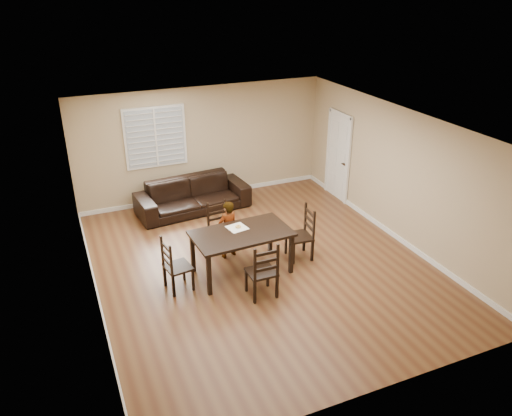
# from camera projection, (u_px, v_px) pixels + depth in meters

# --- Properties ---
(ground) EXTENTS (7.00, 7.00, 0.00)m
(ground) POSITION_uv_depth(u_px,v_px,m) (261.00, 264.00, 9.46)
(ground) COLOR brown
(ground) RESTS_ON ground
(room) EXTENTS (6.04, 7.04, 2.72)m
(room) POSITION_uv_depth(u_px,v_px,m) (259.00, 172.00, 8.85)
(room) COLOR tan
(room) RESTS_ON ground
(dining_table) EXTENTS (1.80, 1.07, 0.82)m
(dining_table) POSITION_uv_depth(u_px,v_px,m) (242.00, 237.00, 8.91)
(dining_table) COLOR black
(dining_table) RESTS_ON ground
(chair_near) EXTENTS (0.47, 0.45, 0.96)m
(chair_near) POSITION_uv_depth(u_px,v_px,m) (219.00, 226.00, 9.93)
(chair_near) COLOR black
(chair_near) RESTS_ON ground
(chair_far) EXTENTS (0.47, 0.44, 1.04)m
(chair_far) POSITION_uv_depth(u_px,v_px,m) (265.00, 275.00, 8.27)
(chair_far) COLOR black
(chair_far) RESTS_ON ground
(chair_left) EXTENTS (0.48, 0.50, 0.99)m
(chair_left) POSITION_uv_depth(u_px,v_px,m) (171.00, 268.00, 8.50)
(chair_left) COLOR black
(chair_left) RESTS_ON ground
(chair_right) EXTENTS (0.48, 0.51, 1.05)m
(chair_right) POSITION_uv_depth(u_px,v_px,m) (305.00, 234.00, 9.53)
(chair_right) COLOR black
(chair_right) RESTS_ON ground
(child) EXTENTS (0.48, 0.38, 1.16)m
(child) POSITION_uv_depth(u_px,v_px,m) (228.00, 229.00, 9.49)
(child) COLOR gray
(child) RESTS_ON ground
(napkin) EXTENTS (0.39, 0.39, 0.00)m
(napkin) POSITION_uv_depth(u_px,v_px,m) (237.00, 228.00, 9.03)
(napkin) COLOR beige
(napkin) RESTS_ON dining_table
(donut) EXTENTS (0.11, 0.11, 0.04)m
(donut) POSITION_uv_depth(u_px,v_px,m) (238.00, 226.00, 9.03)
(donut) COLOR gold
(donut) RESTS_ON napkin
(sofa) EXTENTS (2.64, 1.24, 0.75)m
(sofa) POSITION_uv_depth(u_px,v_px,m) (193.00, 195.00, 11.47)
(sofa) COLOR black
(sofa) RESTS_ON ground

